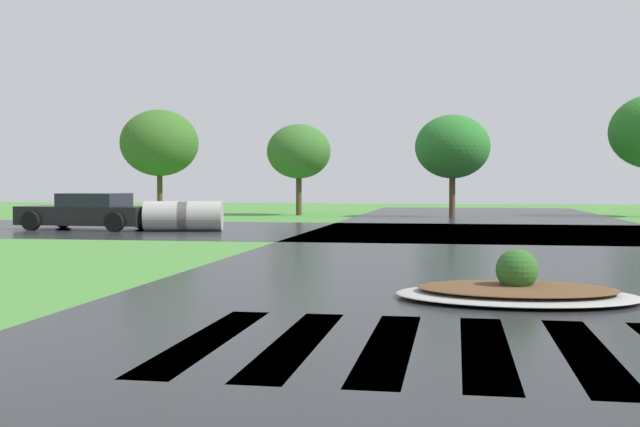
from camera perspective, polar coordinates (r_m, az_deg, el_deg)
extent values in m
cube|color=#232628|center=(12.31, 15.26, -5.12)|extent=(11.79, 80.00, 0.01)
cube|color=#232628|center=(25.81, 12.38, -1.33)|extent=(90.00, 10.61, 0.01)
cube|color=white|center=(8.02, -8.08, -8.94)|extent=(0.45, 3.38, 0.01)
cube|color=white|center=(7.80, -1.69, -9.24)|extent=(0.45, 3.38, 0.01)
cube|color=white|center=(7.67, 5.01, -9.44)|extent=(0.45, 3.38, 0.01)
cube|color=white|center=(7.65, 11.83, -9.50)|extent=(0.45, 3.38, 0.01)
cube|color=white|center=(7.74, 18.59, -9.44)|extent=(0.45, 3.38, 0.01)
ellipsoid|color=#9E9B93|center=(10.92, 13.97, -5.73)|extent=(3.21, 2.15, 0.12)
ellipsoid|color=brown|center=(10.90, 13.98, -5.26)|extent=(2.64, 1.76, 0.10)
sphere|color=#2D6023|center=(10.88, 13.99, -3.96)|extent=(0.56, 0.56, 0.56)
cube|color=black|center=(27.87, -16.38, -0.13)|extent=(4.71, 2.22, 0.62)
cube|color=#1E232B|center=(27.71, -15.93, 0.96)|extent=(2.19, 1.76, 0.44)
cylinder|color=black|center=(27.95, -20.09, -0.50)|extent=(0.66, 0.28, 0.64)
cylinder|color=black|center=(29.49, -18.00, -0.34)|extent=(0.66, 0.28, 0.64)
cylinder|color=black|center=(26.28, -14.56, -0.60)|extent=(0.66, 0.28, 0.64)
cylinder|color=black|center=(27.91, -12.66, -0.43)|extent=(0.66, 0.28, 0.64)
cylinder|color=#9E9B93|center=(26.30, -10.99, -0.19)|extent=(1.58, 1.25, 0.98)
cylinder|color=#9E9B93|center=(26.14, -8.60, -0.19)|extent=(1.58, 1.25, 0.98)
cylinder|color=#4C3823|center=(42.12, -11.46, 1.53)|extent=(0.28, 0.28, 2.26)
ellipsoid|color=#346422|center=(42.17, -11.48, 5.00)|extent=(4.05, 4.05, 3.44)
cylinder|color=#4C3823|center=(39.00, -1.54, 1.37)|extent=(0.28, 0.28, 2.05)
ellipsoid|color=#356928|center=(39.03, -1.54, 4.49)|extent=(3.14, 3.14, 2.67)
cylinder|color=#4C3823|center=(37.15, 9.49, 1.32)|extent=(0.28, 0.28, 2.06)
ellipsoid|color=#296E29|center=(37.19, 9.52, 4.77)|extent=(3.46, 3.46, 2.94)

